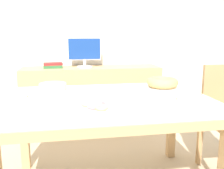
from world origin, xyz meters
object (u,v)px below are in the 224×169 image
Objects in this scene: plate_stack at (110,90)px; tealight_near_cakes at (125,88)px; tealight_centre at (176,100)px; computer_monitor at (84,53)px; pastry_platter at (100,105)px; book_stack at (53,65)px; tealight_right_edge at (28,98)px; cake_golden_bundt at (162,83)px; cake_chocolate_round at (53,88)px; tealight_left_edge at (202,96)px.

tealight_near_cakes is (0.14, 0.12, -0.01)m from plate_stack.
tealight_near_cakes and tealight_centre have the same top height.
tealight_centre is at bearing -60.10° from tealight_near_cakes.
computer_monitor reaches higher than pastry_platter.
tealight_right_edge is (-0.09, -1.41, -0.06)m from book_stack.
book_stack is 6.15× the size of tealight_centre.
tealight_near_cakes is (0.27, 0.50, -0.00)m from pastry_platter.
book_stack is at bearing 128.96° from cake_golden_bundt.
cake_golden_bundt is at bearing -64.22° from computer_monitor.
tealight_right_edge is at bearing -109.10° from computer_monitor.
computer_monitor is at bearing 95.39° from plate_stack.
tealight_centre is at bearing 5.45° from pastry_platter.
cake_chocolate_round reaches higher than plate_stack.
book_stack reaches higher than tealight_left_edge.
computer_monitor is 1.71m from pastry_platter.
tealight_near_cakes is (0.27, -1.19, -0.22)m from computer_monitor.
pastry_platter is at bearing -90.27° from computer_monitor.
pastry_platter is at bearing -118.55° from tealight_near_cakes.
tealight_near_cakes is at bearing 119.90° from tealight_centre.
tealight_centre is (0.85, -0.45, -0.02)m from cake_chocolate_round.
pastry_platter is 8.52× the size of tealight_right_edge.
plate_stack is 0.53m from tealight_centre.
computer_monitor is 1.33m from plate_stack.
computer_monitor is at bearing 74.66° from cake_chocolate_round.
tealight_left_edge is at bearing -18.86° from cake_chocolate_round.
tealight_near_cakes is 0.62m from tealight_left_edge.
pastry_platter and tealight_right_edge have the same top height.
cake_chocolate_round is 0.60m from pastry_platter.
cake_chocolate_round is 0.27m from tealight_right_edge.
cake_golden_bundt reaches higher than tealight_centre.
tealight_right_edge is (-0.49, -1.41, -0.22)m from computer_monitor.
book_stack is 1.42m from tealight_right_edge.
book_stack is 1.57m from cake_golden_bundt.
plate_stack is (0.45, -0.12, -0.00)m from cake_chocolate_round.
cake_golden_bundt is 0.47m from plate_stack.
tealight_right_edge is at bearing -93.67° from book_stack.
computer_monitor is 0.43m from book_stack.
tealight_right_edge is at bearing -170.70° from plate_stack.
plate_stack reaches higher than tealight_right_edge.
plate_stack reaches higher than tealight_left_edge.
tealight_near_cakes is 0.79m from tealight_right_edge.
tealight_centre is at bearing -60.69° from book_stack.
tealight_right_edge and tealight_left_edge have the same top height.
tealight_right_edge is 1.00× the size of tealight_left_edge.
pastry_platter is at bearing -141.25° from cake_golden_bundt.
pastry_platter is 0.57m from tealight_near_cakes.
cake_golden_bundt is 7.23× the size of tealight_centre.
cake_golden_bundt is 7.23× the size of tealight_left_edge.
cake_golden_bundt reaches higher than tealight_left_edge.
tealight_right_edge is 1.00× the size of tealight_centre.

